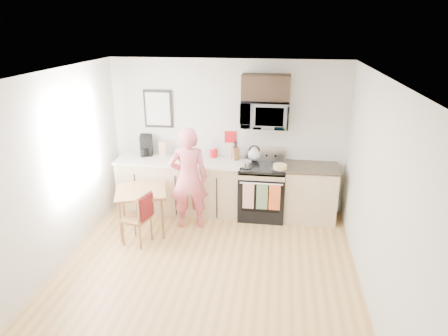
# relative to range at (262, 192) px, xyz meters

# --- Properties ---
(floor) EXTENTS (4.60, 4.60, 0.00)m
(floor) POSITION_rel_range_xyz_m (-0.63, -1.98, -0.44)
(floor) COLOR #AB7842
(floor) RESTS_ON ground
(back_wall) EXTENTS (4.00, 0.04, 2.60)m
(back_wall) POSITION_rel_range_xyz_m (-0.63, 0.32, 0.86)
(back_wall) COLOR silver
(back_wall) RESTS_ON floor
(front_wall) EXTENTS (4.00, 0.04, 2.60)m
(front_wall) POSITION_rel_range_xyz_m (-0.63, -4.28, 0.86)
(front_wall) COLOR silver
(front_wall) RESTS_ON floor
(left_wall) EXTENTS (0.04, 4.60, 2.60)m
(left_wall) POSITION_rel_range_xyz_m (-2.63, -1.98, 0.86)
(left_wall) COLOR silver
(left_wall) RESTS_ON floor
(right_wall) EXTENTS (0.04, 4.60, 2.60)m
(right_wall) POSITION_rel_range_xyz_m (1.37, -1.98, 0.86)
(right_wall) COLOR silver
(right_wall) RESTS_ON floor
(ceiling) EXTENTS (4.00, 4.60, 0.04)m
(ceiling) POSITION_rel_range_xyz_m (-0.63, -1.98, 2.16)
(ceiling) COLOR silver
(ceiling) RESTS_ON back_wall
(window) EXTENTS (0.06, 1.40, 1.50)m
(window) POSITION_rel_range_xyz_m (-2.59, -1.18, 1.11)
(window) COLOR silver
(window) RESTS_ON left_wall
(cabinet_left) EXTENTS (2.10, 0.60, 0.90)m
(cabinet_left) POSITION_rel_range_xyz_m (-1.43, 0.02, 0.01)
(cabinet_left) COLOR tan
(cabinet_left) RESTS_ON floor
(countertop_left) EXTENTS (2.14, 0.64, 0.04)m
(countertop_left) POSITION_rel_range_xyz_m (-1.43, 0.02, 0.48)
(countertop_left) COLOR silver
(countertop_left) RESTS_ON cabinet_left
(cabinet_right) EXTENTS (0.84, 0.60, 0.90)m
(cabinet_right) POSITION_rel_range_xyz_m (0.80, 0.02, 0.01)
(cabinet_right) COLOR tan
(cabinet_right) RESTS_ON floor
(countertop_right) EXTENTS (0.88, 0.64, 0.04)m
(countertop_right) POSITION_rel_range_xyz_m (0.80, 0.02, 0.48)
(countertop_right) COLOR black
(countertop_right) RESTS_ON cabinet_right
(range) EXTENTS (0.76, 0.70, 1.16)m
(range) POSITION_rel_range_xyz_m (0.00, 0.00, 0.00)
(range) COLOR black
(range) RESTS_ON floor
(microwave) EXTENTS (0.76, 0.51, 0.42)m
(microwave) POSITION_rel_range_xyz_m (-0.00, 0.10, 1.32)
(microwave) COLOR silver
(microwave) RESTS_ON back_wall
(upper_cabinet) EXTENTS (0.76, 0.35, 0.40)m
(upper_cabinet) POSITION_rel_range_xyz_m (-0.00, 0.15, 1.74)
(upper_cabinet) COLOR black
(upper_cabinet) RESTS_ON back_wall
(wall_art) EXTENTS (0.50, 0.04, 0.65)m
(wall_art) POSITION_rel_range_xyz_m (-1.83, 0.30, 1.31)
(wall_art) COLOR black
(wall_art) RESTS_ON back_wall
(wall_trivet) EXTENTS (0.20, 0.02, 0.20)m
(wall_trivet) POSITION_rel_range_xyz_m (-0.58, 0.31, 0.86)
(wall_trivet) COLOR #A60E16
(wall_trivet) RESTS_ON back_wall
(person) EXTENTS (0.68, 0.53, 1.66)m
(person) POSITION_rel_range_xyz_m (-1.14, -0.53, 0.39)
(person) COLOR #C6364C
(person) RESTS_ON floor
(dining_table) EXTENTS (0.83, 0.83, 0.71)m
(dining_table) POSITION_rel_range_xyz_m (-1.84, -0.80, 0.19)
(dining_table) COLOR brown
(dining_table) RESTS_ON floor
(chair) EXTENTS (0.46, 0.43, 0.83)m
(chair) POSITION_rel_range_xyz_m (-1.68, -1.20, 0.10)
(chair) COLOR brown
(chair) RESTS_ON floor
(knife_block) EXTENTS (0.15, 0.17, 0.22)m
(knife_block) POSITION_rel_range_xyz_m (-0.48, 0.18, 0.61)
(knife_block) COLOR brown
(knife_block) RESTS_ON countertop_left
(utensil_crock) EXTENTS (0.12, 0.12, 0.36)m
(utensil_crock) POSITION_rel_range_xyz_m (-0.87, 0.24, 0.65)
(utensil_crock) COLOR #A60E16
(utensil_crock) RESTS_ON countertop_left
(fruit_bowl) EXTENTS (0.28, 0.28, 0.11)m
(fruit_bowl) POSITION_rel_range_xyz_m (-1.23, 0.10, 0.55)
(fruit_bowl) COLOR white
(fruit_bowl) RESTS_ON countertop_left
(milk_carton) EXTENTS (0.14, 0.14, 0.28)m
(milk_carton) POSITION_rel_range_xyz_m (-1.75, 0.15, 0.64)
(milk_carton) COLOR tan
(milk_carton) RESTS_ON countertop_left
(coffee_maker) EXTENTS (0.26, 0.33, 0.36)m
(coffee_maker) POSITION_rel_range_xyz_m (-2.06, 0.21, 0.67)
(coffee_maker) COLOR black
(coffee_maker) RESTS_ON countertop_left
(bread_bag) EXTENTS (0.31, 0.21, 0.10)m
(bread_bag) POSITION_rel_range_xyz_m (-1.34, -0.18, 0.55)
(bread_bag) COLOR tan
(bread_bag) RESTS_ON countertop_left
(cake) EXTENTS (0.27, 0.27, 0.09)m
(cake) POSITION_rel_range_xyz_m (0.28, -0.17, 0.53)
(cake) COLOR black
(cake) RESTS_ON range
(kettle) EXTENTS (0.21, 0.21, 0.27)m
(kettle) POSITION_rel_range_xyz_m (-0.16, 0.22, 0.60)
(kettle) COLOR white
(kettle) RESTS_ON range
(pot) EXTENTS (0.20, 0.34, 0.10)m
(pot) POSITION_rel_range_xyz_m (-0.28, -0.13, 0.54)
(pot) COLOR silver
(pot) RESTS_ON range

